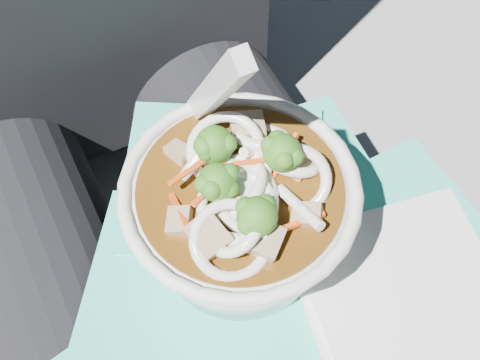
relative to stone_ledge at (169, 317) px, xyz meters
name	(u,v)px	position (x,y,z in m)	size (l,w,h in m)	color
stone_ledge	(169,317)	(0.00, 0.00, 0.00)	(1.00, 0.50, 0.46)	slate
lap	(210,347)	(0.00, -0.15, 0.30)	(0.34, 0.48, 0.14)	black
person_body	(161,239)	(0.00, -0.06, 0.33)	(0.34, 0.94, 1.00)	black
plastic_bag	(255,290)	(0.04, -0.15, 0.38)	(0.36, 0.36, 0.01)	#2EC3A4
napkins	(405,302)	(0.12, -0.21, 0.39)	(0.16, 0.16, 0.01)	silver
udon_bowl	(240,212)	(0.04, -0.12, 0.44)	(0.17, 0.17, 0.20)	white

